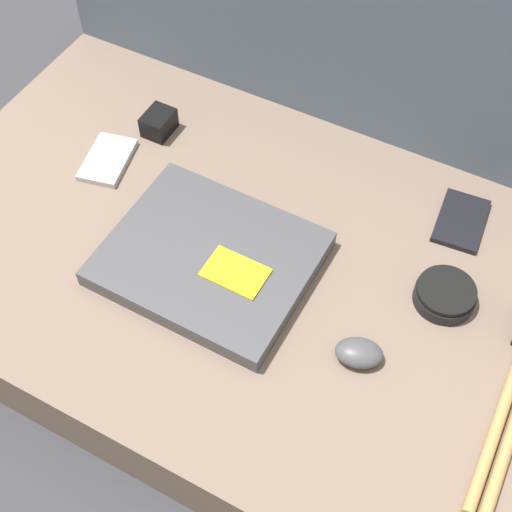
{
  "coord_description": "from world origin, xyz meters",
  "views": [
    {
      "loc": [
        0.29,
        -0.54,
        1.0
      ],
      "look_at": [
        0.0,
        0.0,
        0.15
      ],
      "focal_mm": 50.0,
      "sensor_mm": 36.0,
      "label": 1
    }
  ],
  "objects_px": {
    "computer_mouse": "(359,353)",
    "phone_silver": "(108,160)",
    "speaker_puck": "(445,295)",
    "charger_brick": "(159,123)",
    "laptop": "(210,259)",
    "phone_black": "(461,221)"
  },
  "relations": [
    {
      "from": "speaker_puck",
      "to": "charger_brick",
      "type": "bearing_deg",
      "value": 169.72
    },
    {
      "from": "speaker_puck",
      "to": "phone_silver",
      "type": "bearing_deg",
      "value": -179.68
    },
    {
      "from": "charger_brick",
      "to": "phone_black",
      "type": "bearing_deg",
      "value": 5.43
    },
    {
      "from": "phone_silver",
      "to": "computer_mouse",
      "type": "bearing_deg",
      "value": -28.12
    },
    {
      "from": "computer_mouse",
      "to": "charger_brick",
      "type": "distance_m",
      "value": 0.54
    },
    {
      "from": "computer_mouse",
      "to": "speaker_puck",
      "type": "distance_m",
      "value": 0.16
    },
    {
      "from": "computer_mouse",
      "to": "phone_silver",
      "type": "distance_m",
      "value": 0.53
    },
    {
      "from": "laptop",
      "to": "speaker_puck",
      "type": "height_order",
      "value": "laptop"
    },
    {
      "from": "computer_mouse",
      "to": "phone_silver",
      "type": "xyz_separation_m",
      "value": [
        -0.51,
        0.14,
        -0.01
      ]
    },
    {
      "from": "laptop",
      "to": "phone_black",
      "type": "relative_size",
      "value": 2.62
    },
    {
      "from": "computer_mouse",
      "to": "charger_brick",
      "type": "xyz_separation_m",
      "value": [
        -0.48,
        0.24,
        0.0
      ]
    },
    {
      "from": "laptop",
      "to": "phone_silver",
      "type": "distance_m",
      "value": 0.28
    },
    {
      "from": "charger_brick",
      "to": "phone_silver",
      "type": "bearing_deg",
      "value": -109.82
    },
    {
      "from": "laptop",
      "to": "computer_mouse",
      "type": "distance_m",
      "value": 0.26
    },
    {
      "from": "computer_mouse",
      "to": "charger_brick",
      "type": "height_order",
      "value": "charger_brick"
    },
    {
      "from": "laptop",
      "to": "charger_brick",
      "type": "height_order",
      "value": "charger_brick"
    },
    {
      "from": "laptop",
      "to": "charger_brick",
      "type": "relative_size",
      "value": 5.39
    },
    {
      "from": "phone_silver",
      "to": "charger_brick",
      "type": "distance_m",
      "value": 0.11
    },
    {
      "from": "phone_black",
      "to": "speaker_puck",
      "type": "bearing_deg",
      "value": -85.99
    },
    {
      "from": "laptop",
      "to": "charger_brick",
      "type": "xyz_separation_m",
      "value": [
        -0.22,
        0.2,
        0.0
      ]
    },
    {
      "from": "computer_mouse",
      "to": "charger_brick",
      "type": "relative_size",
      "value": 1.37
    },
    {
      "from": "phone_silver",
      "to": "phone_black",
      "type": "distance_m",
      "value": 0.58
    }
  ]
}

